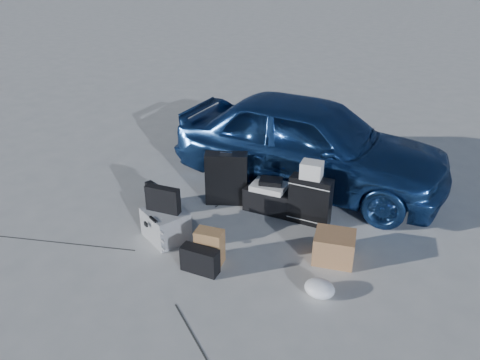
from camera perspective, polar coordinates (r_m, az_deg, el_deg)
name	(u,v)px	position (r m, az deg, el deg)	size (l,w,h in m)	color
ground	(196,256)	(5.22, -5.40, -9.24)	(60.00, 60.00, 0.00)	#B1B0AC
car	(309,142)	(6.48, 8.44, 4.56)	(1.50, 3.72, 1.27)	#244D90
pelican_case	(166,224)	(5.47, -9.04, -5.38)	(0.49, 0.40, 0.36)	gray
laptop_bag	(163,199)	(5.31, -9.39, -2.35)	(0.40, 0.10, 0.30)	black
briefcase	(158,198)	(6.07, -10.01, -2.15)	(0.42, 0.09, 0.33)	black
suitcase_left	(226,178)	(6.04, -1.67, 0.19)	(0.54, 0.19, 0.70)	black
suitcase_right	(310,201)	(5.69, 8.54, -2.51)	(0.50, 0.18, 0.60)	black
white_carton	(312,170)	(5.52, 8.73, 1.22)	(0.25, 0.20, 0.20)	beige
duffel_bag	(268,200)	(5.95, 3.49, -2.48)	(0.61, 0.26, 0.30)	black
flat_box_white	(269,187)	(5.87, 3.55, -0.80)	(0.42, 0.32, 0.07)	beige
flat_box_black	(271,181)	(5.85, 3.79, -0.17)	(0.28, 0.20, 0.06)	black
kraft_bag	(210,246)	(5.02, -3.73, -8.09)	(0.29, 0.18, 0.39)	#8F613E
cardboard_box	(334,247)	(5.16, 11.40, -8.02)	(0.42, 0.37, 0.32)	#976742
plastic_bag	(320,288)	(4.71, 9.67, -12.91)	(0.30, 0.26, 0.17)	silver
messenger_bag	(200,260)	(4.92, -4.90, -9.69)	(0.40, 0.15, 0.28)	black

